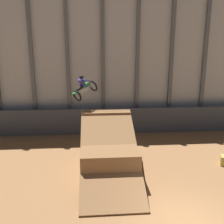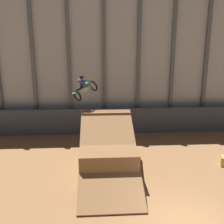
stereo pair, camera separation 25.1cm
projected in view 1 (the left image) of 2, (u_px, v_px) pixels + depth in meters
ground_plane at (186, 222)px, 10.59m from camera, size 60.00×60.00×0.00m
arena_back_wall at (137, 53)px, 20.90m from camera, size 32.00×0.40×12.67m
lower_barrier at (138, 120)px, 21.20m from camera, size 31.36×0.20×2.05m
dirt_ramp at (108, 152)px, 14.82m from camera, size 3.02×6.35×3.14m
rider_bike_solo at (84, 88)px, 16.38m from camera, size 1.73×1.65×1.65m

